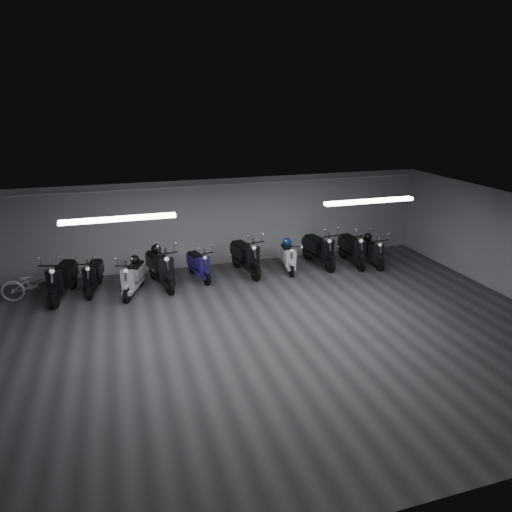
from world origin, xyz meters
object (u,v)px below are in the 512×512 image
object	(u,v)px
scooter_0	(62,273)
scooter_1	(93,270)
scooter_3	(160,262)
scooter_9	(371,247)
helmet_3	(368,237)
scooter_2	(133,272)
scooter_8	(353,244)
helmet_0	(156,249)
scooter_4	(199,260)
scooter_5	(246,251)
helmet_1	(287,242)
bicycle	(35,279)
helmet_2	(135,260)
scooter_6	(288,253)
scooter_7	(319,244)

from	to	relation	value
scooter_0	scooter_1	bearing A→B (deg)	32.39
scooter_3	scooter_9	distance (m)	6.68
helmet_3	scooter_2	bearing A→B (deg)	-177.30
scooter_8	helmet_0	bearing A→B (deg)	-179.81
scooter_0	helmet_0	xyz separation A→B (m)	(2.54, 0.31, 0.34)
scooter_4	scooter_9	bearing A→B (deg)	-17.77
scooter_4	scooter_5	xyz separation A→B (m)	(1.46, 0.03, 0.13)
scooter_5	helmet_1	distance (m)	1.40
scooter_0	scooter_9	size ratio (longest dim) A/B	1.17
bicycle	helmet_2	size ratio (longest dim) A/B	6.54
scooter_0	scooter_9	bearing A→B (deg)	14.48
scooter_6	helmet_2	size ratio (longest dim) A/B	6.06
scooter_4	bicycle	world-z (taller)	scooter_4
scooter_6	scooter_7	distance (m)	1.11
scooter_8	bicycle	bearing A→B (deg)	-178.39
scooter_3	scooter_6	world-z (taller)	scooter_3
scooter_6	helmet_2	xyz separation A→B (m)	(-4.65, -0.23, 0.33)
bicycle	helmet_1	xyz separation A→B (m)	(7.30, 0.23, 0.32)
scooter_7	helmet_0	size ratio (longest dim) A/B	6.86
scooter_6	helmet_1	size ratio (longest dim) A/B	5.79
scooter_0	scooter_6	world-z (taller)	scooter_0
scooter_7	scooter_8	world-z (taller)	scooter_7
helmet_1	scooter_5	bearing A→B (deg)	-175.98
scooter_5	bicycle	world-z (taller)	scooter_5
scooter_4	helmet_3	xyz separation A→B (m)	(5.53, -0.19, 0.29)
scooter_8	bicycle	world-z (taller)	scooter_8
scooter_3	helmet_2	size ratio (longest dim) A/B	7.61
scooter_4	scooter_5	world-z (taller)	scooter_5
scooter_1	scooter_4	world-z (taller)	scooter_1
helmet_0	helmet_3	bearing A→B (deg)	-1.82
scooter_3	helmet_3	bearing A→B (deg)	-13.39
scooter_0	scooter_6	distance (m)	6.57
scooter_7	bicycle	xyz separation A→B (m)	(-8.36, -0.12, -0.17)
scooter_6	scooter_7	xyz separation A→B (m)	(1.10, 0.11, 0.13)
scooter_7	helmet_0	distance (m)	5.13
scooter_5	scooter_7	world-z (taller)	scooter_5
scooter_7	scooter_9	world-z (taller)	scooter_7
scooter_3	scooter_8	world-z (taller)	scooter_3
scooter_7	helmet_0	xyz separation A→B (m)	(-5.12, 0.00, 0.34)
scooter_9	helmet_2	xyz separation A→B (m)	(-7.37, 0.10, 0.31)
bicycle	scooter_9	bearing A→B (deg)	-93.42
scooter_1	scooter_2	size ratio (longest dim) A/B	0.98
scooter_3	scooter_7	distance (m)	5.06
scooter_2	helmet_2	xyz separation A→B (m)	(0.09, 0.22, 0.28)
scooter_2	helmet_3	distance (m)	7.47
scooter_7	scooter_9	xyz separation A→B (m)	(1.63, -0.44, -0.11)
scooter_1	bicycle	xyz separation A→B (m)	(-1.48, -0.06, -0.07)
scooter_2	bicycle	xyz separation A→B (m)	(-2.53, 0.44, -0.08)
bicycle	helmet_2	world-z (taller)	bicycle
helmet_0	helmet_2	bearing A→B (deg)	-151.17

